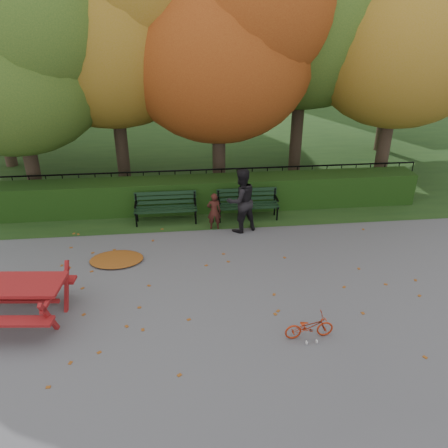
{
  "coord_description": "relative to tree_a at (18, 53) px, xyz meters",
  "views": [
    {
      "loc": [
        -0.86,
        -7.99,
        5.64
      ],
      "look_at": [
        0.15,
        1.33,
        1.0
      ],
      "focal_mm": 35.0,
      "sensor_mm": 36.0,
      "label": 1
    }
  ],
  "objects": [
    {
      "name": "picnic_table",
      "position": [
        0.94,
        -6.12,
        -3.84
      ],
      "size": [
        2.2,
        1.85,
        1.0
      ],
      "rotation": [
        0.0,
        0.0,
        -0.1
      ],
      "color": "maroon",
      "rests_on": "ground"
    },
    {
      "name": "hedge",
      "position": [
        5.19,
        -1.08,
        -4.02
      ],
      "size": [
        13.0,
        0.9,
        1.0
      ],
      "primitive_type": "cube",
      "color": "#14330D",
      "rests_on": "ground"
    },
    {
      "name": "iron_fence",
      "position": [
        5.19,
        -0.28,
        -3.98
      ],
      "size": [
        14.0,
        0.04,
        1.02
      ],
      "color": "black",
      "rests_on": "ground"
    },
    {
      "name": "tree_c",
      "position": [
        6.02,
        0.38,
        0.3
      ],
      "size": [
        6.3,
        6.0,
        8.0
      ],
      "color": "#311F1A",
      "rests_on": "ground"
    },
    {
      "name": "leaf_pile",
      "position": [
        2.67,
        -4.01,
        -4.47
      ],
      "size": [
        1.54,
        1.27,
        0.09
      ],
      "primitive_type": "ellipsoid",
      "rotation": [
        0.0,
        0.0,
        0.3
      ],
      "color": "brown",
      "rests_on": "ground"
    },
    {
      "name": "building_right",
      "position": [
        13.19,
        22.42,
        1.48
      ],
      "size": [
        9.0,
        6.0,
        12.0
      ],
      "primitive_type": "cube",
      "color": "tan",
      "rests_on": "ground"
    },
    {
      "name": "tree_e",
      "position": [
        11.71,
        0.19,
        0.56
      ],
      "size": [
        6.09,
        5.8,
        8.16
      ],
      "color": "#311F1A",
      "rests_on": "ground"
    },
    {
      "name": "ground",
      "position": [
        5.19,
        -5.58,
        -4.52
      ],
      "size": [
        90.0,
        90.0,
        0.0
      ],
      "primitive_type": "plane",
      "color": "#5E5F63",
      "rests_on": "ground"
    },
    {
      "name": "leaf_scatter",
      "position": [
        5.19,
        -5.28,
        -4.51
      ],
      "size": [
        9.0,
        5.7,
        0.01
      ],
      "primitive_type": null,
      "color": "brown",
      "rests_on": "ground"
    },
    {
      "name": "child",
      "position": [
        5.25,
        -2.49,
        -3.98
      ],
      "size": [
        0.41,
        0.28,
        1.08
      ],
      "primitive_type": "imported",
      "rotation": [
        0.0,
        0.0,
        3.09
      ],
      "color": "#3A1712",
      "rests_on": "ground"
    },
    {
      "name": "grass_strip",
      "position": [
        5.19,
        8.42,
        -4.52
      ],
      "size": [
        90.0,
        90.0,
        0.0
      ],
      "primitive_type": "plane",
      "color": "#1C3715",
      "rests_on": "ground"
    },
    {
      "name": "adult",
      "position": [
        5.98,
        -2.68,
        -3.61
      ],
      "size": [
        1.08,
        0.98,
        1.83
      ],
      "primitive_type": "imported",
      "rotation": [
        0.0,
        0.0,
        3.53
      ],
      "color": "black",
      "rests_on": "ground"
    },
    {
      "name": "bench_right",
      "position": [
        6.29,
        -1.88,
        -4.0
      ],
      "size": [
        1.8,
        0.57,
        0.88
      ],
      "color": "black",
      "rests_on": "ground"
    },
    {
      "name": "tree_b",
      "position": [
        2.74,
        1.17,
        0.88
      ],
      "size": [
        6.72,
        6.4,
        8.79
      ],
      "color": "#311F1A",
      "rests_on": "ground"
    },
    {
      "name": "bicycle",
      "position": [
        6.63,
        -7.26,
        -4.27
      ],
      "size": [
        0.96,
        0.37,
        0.5
      ],
      "primitive_type": "imported",
      "rotation": [
        0.0,
        0.0,
        1.61
      ],
      "color": "#A62A0F",
      "rests_on": "ground"
    },
    {
      "name": "tree_g",
      "position": [
        13.52,
        4.18,
        0.85
      ],
      "size": [
        6.3,
        6.0,
        8.55
      ],
      "color": "#311F1A",
      "rests_on": "ground"
    },
    {
      "name": "bench_left",
      "position": [
        3.89,
        -1.88,
        -4.0
      ],
      "size": [
        1.8,
        0.57,
        0.88
      ],
      "color": "black",
      "rests_on": "ground"
    },
    {
      "name": "tree_a",
      "position": [
        0.0,
        0.0,
        0.0
      ],
      "size": [
        5.88,
        5.6,
        7.48
      ],
      "color": "#311F1A",
      "rests_on": "ground"
    }
  ]
}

